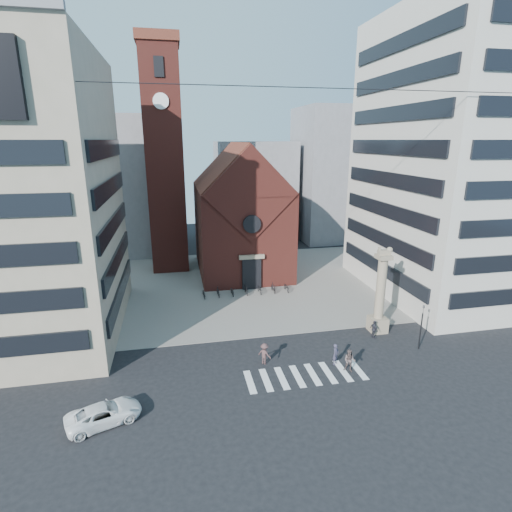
% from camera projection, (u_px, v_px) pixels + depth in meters
% --- Properties ---
extents(ground, '(120.00, 120.00, 0.00)m').
position_uv_depth(ground, '(288.00, 357.00, 34.94)').
color(ground, black).
rests_on(ground, ground).
extents(piazza, '(46.00, 30.00, 0.05)m').
position_uv_depth(piazza, '(249.00, 283.00, 52.79)').
color(piazza, gray).
rests_on(piazza, ground).
extents(zebra_crossing, '(10.20, 3.20, 0.01)m').
position_uv_depth(zebra_crossing, '(305.00, 375.00, 32.22)').
color(zebra_crossing, white).
rests_on(zebra_crossing, ground).
extents(church, '(12.00, 16.65, 18.00)m').
position_uv_depth(church, '(241.00, 216.00, 56.24)').
color(church, maroon).
rests_on(church, ground).
extents(campanile, '(5.50, 5.50, 31.20)m').
position_uv_depth(campanile, '(165.00, 159.00, 54.92)').
color(campanile, maroon).
rests_on(campanile, ground).
extents(building_left, '(18.00, 20.00, 26.00)m').
position_uv_depth(building_left, '(6.00, 201.00, 36.07)').
color(building_left, '#9F907B').
rests_on(building_left, ground).
extents(building_right, '(18.00, 22.00, 32.00)m').
position_uv_depth(building_right, '(462.00, 160.00, 46.36)').
color(building_right, '#BCB6AA').
rests_on(building_right, ground).
extents(bg_block_left, '(16.00, 14.00, 22.00)m').
position_uv_depth(bg_block_left, '(106.00, 186.00, 65.61)').
color(bg_block_left, gray).
rests_on(bg_block_left, ground).
extents(bg_block_mid, '(14.00, 12.00, 18.00)m').
position_uv_depth(bg_block_mid, '(254.00, 191.00, 75.88)').
color(bg_block_mid, gray).
rests_on(bg_block_mid, ground).
extents(bg_block_right, '(16.00, 14.00, 24.00)m').
position_uv_depth(bg_block_right, '(340.00, 174.00, 75.30)').
color(bg_block_right, gray).
rests_on(bg_block_right, ground).
extents(lion_column, '(1.63, 1.60, 8.68)m').
position_uv_depth(lion_column, '(380.00, 299.00, 38.72)').
color(lion_column, '#82715E').
rests_on(lion_column, ground).
extents(traffic_light, '(0.13, 0.16, 4.30)m').
position_uv_depth(traffic_light, '(421.00, 326.00, 35.67)').
color(traffic_light, black).
rests_on(traffic_light, ground).
extents(white_car, '(5.33, 3.78, 1.35)m').
position_uv_depth(white_car, '(104.00, 414.00, 26.65)').
color(white_car, white).
rests_on(white_car, ground).
extents(pedestrian_0, '(0.80, 0.78, 1.85)m').
position_uv_depth(pedestrian_0, '(336.00, 354.00, 33.60)').
color(pedestrian_0, '#353246').
rests_on(pedestrian_0, ground).
extents(pedestrian_1, '(1.19, 1.14, 1.94)m').
position_uv_depth(pedestrian_1, '(350.00, 361.00, 32.53)').
color(pedestrian_1, '#594947').
rests_on(pedestrian_1, ground).
extents(pedestrian_2, '(0.63, 1.09, 1.76)m').
position_uv_depth(pedestrian_2, '(374.00, 329.00, 38.10)').
color(pedestrian_2, '#292931').
rests_on(pedestrian_2, ground).
extents(pedestrian_3, '(1.35, 1.34, 1.87)m').
position_uv_depth(pedestrian_3, '(265.00, 354.00, 33.66)').
color(pedestrian_3, '#493130').
rests_on(pedestrian_3, ground).
extents(scooter_0, '(0.76, 1.97, 1.02)m').
position_uv_depth(scooter_0, '(204.00, 293.00, 47.93)').
color(scooter_0, black).
rests_on(scooter_0, piazza).
extents(scooter_1, '(0.62, 1.90, 1.13)m').
position_uv_depth(scooter_1, '(218.00, 292.00, 48.25)').
color(scooter_1, black).
rests_on(scooter_1, piazza).
extents(scooter_2, '(0.76, 1.97, 1.02)m').
position_uv_depth(scooter_2, '(232.00, 291.00, 48.59)').
color(scooter_2, black).
rests_on(scooter_2, piazza).
extents(scooter_3, '(0.62, 1.90, 1.13)m').
position_uv_depth(scooter_3, '(246.00, 290.00, 48.91)').
color(scooter_3, black).
rests_on(scooter_3, piazza).
extents(scooter_4, '(0.76, 1.97, 1.02)m').
position_uv_depth(scooter_4, '(260.00, 289.00, 49.25)').
color(scooter_4, black).
rests_on(scooter_4, piazza).
extents(scooter_5, '(0.62, 1.90, 1.13)m').
position_uv_depth(scooter_5, '(273.00, 288.00, 49.57)').
color(scooter_5, black).
rests_on(scooter_5, piazza).
extents(scooter_6, '(0.76, 1.97, 1.02)m').
position_uv_depth(scooter_6, '(287.00, 287.00, 49.92)').
color(scooter_6, black).
rests_on(scooter_6, piazza).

